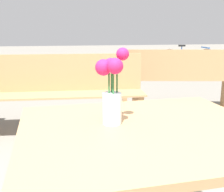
{
  "coord_description": "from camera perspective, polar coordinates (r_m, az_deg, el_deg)",
  "views": [
    {
      "loc": [
        -0.32,
        -1.0,
        1.1
      ],
      "look_at": [
        -0.12,
        0.06,
        0.84
      ],
      "focal_mm": 45.0,
      "sensor_mm": 36.0,
      "label": 1
    }
  ],
  "objects": [
    {
      "name": "bench_near",
      "position": [
        3.99,
        13.25,
        3.66
      ],
      "size": [
        1.62,
        0.66,
        0.85
      ],
      "color": "tan",
      "rests_on": "ground_plane"
    },
    {
      "name": "bicycle",
      "position": [
        7.22,
        15.15,
        6.75
      ],
      "size": [
        1.6,
        0.44,
        0.75
      ],
      "color": "black",
      "rests_on": "ground_plane"
    },
    {
      "name": "table_front",
      "position": [
        1.15,
        6.45,
        -10.91
      ],
      "size": [
        1.0,
        0.87,
        0.73
      ],
      "color": "tan",
      "rests_on": "ground_plane"
    },
    {
      "name": "bench_middle",
      "position": [
        3.05,
        -11.32,
        1.16
      ],
      "size": [
        1.9,
        0.47,
        0.85
      ],
      "color": "tan",
      "rests_on": "ground_plane"
    },
    {
      "name": "flower_vase",
      "position": [
        1.1,
        -0.03,
        0.98
      ],
      "size": [
        0.14,
        0.13,
        0.3
      ],
      "color": "silver",
      "rests_on": "table_front"
    }
  ]
}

